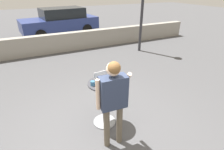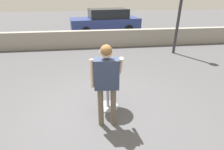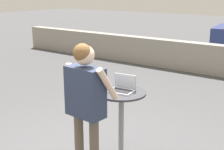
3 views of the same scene
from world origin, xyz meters
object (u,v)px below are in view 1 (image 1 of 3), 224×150
Objects in this scene: standing_person at (113,95)px; parked_car_near_street at (60,21)px; cafe_table at (104,100)px; laptop at (103,80)px; coffee_mug at (93,83)px.

standing_person reaches higher than parked_car_near_street.
cafe_table is 3.04× the size of laptop.
standing_person reaches higher than laptop.
laptop reaches higher than cafe_table.
coffee_mug is at bearing 103.35° from standing_person.
laptop is at bearing 9.55° from coffee_mug.
parked_car_near_street is at bearing 84.55° from standing_person.
standing_person is (-0.08, -0.60, 0.50)m from cafe_table.
coffee_mug is 0.62m from standing_person.
parked_car_near_street is at bearing 83.24° from coffee_mug.
cafe_table is 0.51m from coffee_mug.
parked_car_near_street is (0.80, 8.60, 0.19)m from cafe_table.
laptop is 0.19× the size of standing_person.
standing_person reaches higher than cafe_table.
parked_car_near_street is (1.02, 8.61, -0.26)m from coffee_mug.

